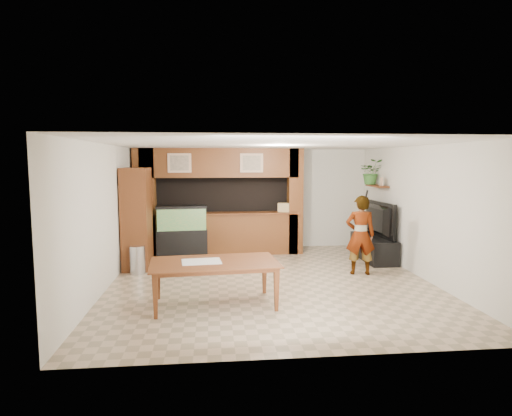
{
  "coord_description": "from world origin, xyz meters",
  "views": [
    {
      "loc": [
        -1.08,
        -7.95,
        2.3
      ],
      "look_at": [
        -0.21,
        0.6,
        1.35
      ],
      "focal_mm": 30.0,
      "sensor_mm": 36.0,
      "label": 1
    }
  ],
  "objects": [
    {
      "name": "ceiling",
      "position": [
        0.0,
        0.0,
        2.6
      ],
      "size": [
        6.5,
        6.5,
        0.0
      ],
      "primitive_type": "plane",
      "color": "white",
      "rests_on": "wall_back"
    },
    {
      "name": "partition",
      "position": [
        -0.95,
        2.64,
        1.31
      ],
      "size": [
        4.2,
        0.99,
        2.6
      ],
      "color": "brown",
      "rests_on": "floor"
    },
    {
      "name": "television",
      "position": [
        2.65,
        1.55,
        0.95
      ],
      "size": [
        0.27,
        1.44,
        0.82
      ],
      "primitive_type": "imported",
      "rotation": [
        0.0,
        0.0,
        1.63
      ],
      "color": "black",
      "rests_on": "tv_stand"
    },
    {
      "name": "wall_left",
      "position": [
        -3.0,
        0.0,
        1.3
      ],
      "size": [
        0.0,
        6.5,
        6.5
      ],
      "primitive_type": "plane",
      "rotation": [
        1.57,
        0.0,
        1.57
      ],
      "color": "beige",
      "rests_on": "floor"
    },
    {
      "name": "dining_table",
      "position": [
        -1.06,
        -1.32,
        0.35
      ],
      "size": [
        2.09,
        1.28,
        0.71
      ],
      "primitive_type": "imported",
      "rotation": [
        0.0,
        0.0,
        0.08
      ],
      "color": "#612F17",
      "rests_on": "floor"
    },
    {
      "name": "trash_can",
      "position": [
        -2.63,
        0.8,
        0.29
      ],
      "size": [
        0.31,
        0.31,
        0.58
      ],
      "primitive_type": "cylinder",
      "color": "#B2B2B7",
      "rests_on": "floor"
    },
    {
      "name": "microphone",
      "position": [
        1.93,
        0.16,
        1.66
      ],
      "size": [
        0.03,
        0.09,
        0.15
      ],
      "primitive_type": "cylinder",
      "rotation": [
        0.44,
        0.0,
        0.0
      ],
      "color": "black",
      "rests_on": "person"
    },
    {
      "name": "photo_frame",
      "position": [
        2.85,
        1.69,
        1.82
      ],
      "size": [
        0.03,
        0.15,
        0.2
      ],
      "primitive_type": "cube",
      "rotation": [
        0.0,
        0.0,
        -0.02
      ],
      "color": "tan",
      "rests_on": "wall_shelf"
    },
    {
      "name": "floor",
      "position": [
        0.0,
        0.0,
        0.0
      ],
      "size": [
        6.5,
        6.5,
        0.0
      ],
      "primitive_type": "plane",
      "color": "tan",
      "rests_on": "ground"
    },
    {
      "name": "wall_shelf",
      "position": [
        2.85,
        1.95,
        1.7
      ],
      "size": [
        0.25,
        0.9,
        0.04
      ],
      "primitive_type": "cube",
      "color": "#612F17",
      "rests_on": "wall_right"
    },
    {
      "name": "counter_box",
      "position": [
        0.7,
        2.45,
        1.15
      ],
      "size": [
        0.38,
        0.31,
        0.22
      ],
      "primitive_type": "cube",
      "rotation": [
        0.0,
        0.0,
        -0.31
      ],
      "color": "tan",
      "rests_on": "partition"
    },
    {
      "name": "pantry_cabinet",
      "position": [
        -2.7,
        1.29,
        1.08
      ],
      "size": [
        0.54,
        0.88,
        2.15
      ],
      "primitive_type": "cube",
      "color": "#612F17",
      "rests_on": "floor"
    },
    {
      "name": "person",
      "position": [
        1.88,
        0.32,
        0.81
      ],
      "size": [
        0.65,
        0.48,
        1.61
      ],
      "primitive_type": "imported",
      "rotation": [
        0.0,
        0.0,
        2.97
      ],
      "color": "#90724F",
      "rests_on": "floor"
    },
    {
      "name": "wall_right",
      "position": [
        3.0,
        0.0,
        1.3
      ],
      "size": [
        0.0,
        6.5,
        6.5
      ],
      "primitive_type": "plane",
      "rotation": [
        1.57,
        0.0,
        -1.57
      ],
      "color": "beige",
      "rests_on": "floor"
    },
    {
      "name": "newspaper_a",
      "position": [
        -1.27,
        -1.26,
        0.71
      ],
      "size": [
        0.66,
        0.51,
        0.01
      ],
      "primitive_type": "cube",
      "rotation": [
        0.0,
        0.0,
        0.1
      ],
      "color": "silver",
      "rests_on": "dining_table"
    },
    {
      "name": "wall_back",
      "position": [
        0.0,
        3.25,
        1.3
      ],
      "size": [
        6.0,
        0.0,
        6.0
      ],
      "primitive_type": "plane",
      "rotation": [
        1.57,
        0.0,
        0.0
      ],
      "color": "beige",
      "rests_on": "floor"
    },
    {
      "name": "aquarium",
      "position": [
        -1.8,
        1.95,
        0.62
      ],
      "size": [
        1.15,
        0.43,
        1.27
      ],
      "rotation": [
        0.0,
        0.0,
        0.08
      ],
      "color": "black",
      "rests_on": "floor"
    },
    {
      "name": "tv_stand",
      "position": [
        2.65,
        1.55,
        0.27
      ],
      "size": [
        0.59,
        1.61,
        0.54
      ],
      "primitive_type": "cube",
      "color": "black",
      "rests_on": "floor"
    },
    {
      "name": "potted_plant",
      "position": [
        2.82,
        2.27,
        2.03
      ],
      "size": [
        0.64,
        0.58,
        0.62
      ],
      "primitive_type": "imported",
      "rotation": [
        0.0,
        0.0,
        -0.2
      ],
      "color": "#356D2B",
      "rests_on": "wall_shelf"
    },
    {
      "name": "wall_clock",
      "position": [
        -2.97,
        1.0,
        1.9
      ],
      "size": [
        0.05,
        0.25,
        0.25
      ],
      "color": "black",
      "rests_on": "wall_left"
    }
  ]
}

